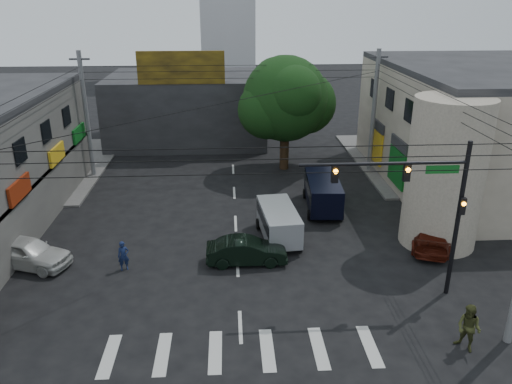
{
  "coord_description": "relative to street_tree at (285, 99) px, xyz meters",
  "views": [
    {
      "loc": [
        -0.33,
        -20.04,
        12.71
      ],
      "look_at": [
        1.05,
        4.0,
        3.19
      ],
      "focal_mm": 35.0,
      "sensor_mm": 36.0,
      "label": 1
    }
  ],
  "objects": [
    {
      "name": "utility_pole_far_right",
      "position": [
        6.5,
        -1.0,
        -0.87
      ],
      "size": [
        0.32,
        0.32,
        9.2
      ],
      "primitive_type": "cylinder",
      "color": "#59595B",
      "rests_on": "ground"
    },
    {
      "name": "sidewalk_far_left",
      "position": [
        -22.0,
        1.0,
        -5.4
      ],
      "size": [
        16.0,
        16.0,
        0.15
      ],
      "primitive_type": "cube",
      "color": "#514F4C",
      "rests_on": "ground"
    },
    {
      "name": "street_tree",
      "position": [
        0.0,
        0.0,
        0.0
      ],
      "size": [
        6.4,
        6.4,
        8.7
      ],
      "color": "black",
      "rests_on": "ground"
    },
    {
      "name": "traffic_gantry",
      "position": [
        3.82,
        -18.0,
        -0.64
      ],
      "size": [
        7.1,
        0.35,
        7.2
      ],
      "color": "black",
      "rests_on": "ground"
    },
    {
      "name": "pedestrian_olive",
      "position": [
        4.62,
        -21.87,
        -4.5
      ],
      "size": [
        1.64,
        1.63,
        1.94
      ],
      "primitive_type": "imported",
      "rotation": [
        0.0,
        0.0,
        -0.94
      ],
      "color": "#363A1B",
      "rests_on": "ground"
    },
    {
      "name": "ground",
      "position": [
        -4.0,
        -17.0,
        -5.47
      ],
      "size": [
        160.0,
        160.0,
        0.0
      ],
      "primitive_type": "plane",
      "color": "black",
      "rests_on": "ground"
    },
    {
      "name": "utility_pole_far_left",
      "position": [
        -14.5,
        -1.0,
        -0.87
      ],
      "size": [
        0.32,
        0.32,
        9.2
      ],
      "primitive_type": "cylinder",
      "color": "#59595B",
      "rests_on": "ground"
    },
    {
      "name": "white_compact",
      "position": [
        -14.5,
        -14.39,
        -4.71
      ],
      "size": [
        4.54,
        5.57,
        1.52
      ],
      "primitive_type": "imported",
      "rotation": [
        0.0,
        0.0,
        1.24
      ],
      "color": "#BCBCB7",
      "rests_on": "ground"
    },
    {
      "name": "billboard",
      "position": [
        -8.0,
        4.1,
        1.83
      ],
      "size": [
        7.0,
        0.3,
        2.6
      ],
      "primitive_type": "cube",
      "color": "olive",
      "rests_on": "building_far"
    },
    {
      "name": "dark_sedan",
      "position": [
        -3.53,
        -14.72,
        -4.8
      ],
      "size": [
        1.47,
        4.09,
        1.34
      ],
      "primitive_type": "imported",
      "rotation": [
        0.0,
        0.0,
        1.58
      ],
      "color": "black",
      "rests_on": "ground"
    },
    {
      "name": "building_right",
      "position": [
        14.0,
        -4.0,
        -1.47
      ],
      "size": [
        14.0,
        18.0,
        8.0
      ],
      "primitive_type": "cube",
      "color": "gray",
      "rests_on": "ground"
    },
    {
      "name": "corner_column",
      "position": [
        7.0,
        -13.0,
        -1.47
      ],
      "size": [
        4.0,
        4.0,
        8.0
      ],
      "primitive_type": "cylinder",
      "color": "gray",
      "rests_on": "ground"
    },
    {
      "name": "building_far",
      "position": [
        -8.0,
        9.0,
        -2.47
      ],
      "size": [
        14.0,
        10.0,
        6.0
      ],
      "primitive_type": "cube",
      "color": "#232326",
      "rests_on": "ground"
    },
    {
      "name": "traffic_officer",
      "position": [
        -9.61,
        -15.04,
        -4.71
      ],
      "size": [
        0.74,
        0.65,
        1.52
      ],
      "primitive_type": "imported",
      "rotation": [
        0.0,
        0.0,
        0.27
      ],
      "color": "#131E44",
      "rests_on": "ground"
    },
    {
      "name": "silver_minivan",
      "position": [
        -1.65,
        -12.17,
        -4.55
      ],
      "size": [
        4.64,
        2.6,
        1.85
      ],
      "primitive_type": null,
      "rotation": [
        0.0,
        0.0,
        1.66
      ],
      "color": "#9FA1A7",
      "rests_on": "ground"
    },
    {
      "name": "sidewalk_far_right",
      "position": [
        14.0,
        1.0,
        -5.4
      ],
      "size": [
        16.0,
        16.0,
        0.15
      ],
      "primitive_type": "cube",
      "color": "#514F4C",
      "rests_on": "ground"
    },
    {
      "name": "maroon_sedan",
      "position": [
        6.5,
        -13.38,
        -4.78
      ],
      "size": [
        5.07,
        6.07,
        1.39
      ],
      "primitive_type": "imported",
      "rotation": [
        0.0,
        0.0,
        2.79
      ],
      "color": "#46130A",
      "rests_on": "ground"
    },
    {
      "name": "navy_van",
      "position": [
        1.56,
        -8.05,
        -4.46
      ],
      "size": [
        5.34,
        2.63,
        2.03
      ],
      "primitive_type": null,
      "rotation": [
        0.0,
        0.0,
        1.5
      ],
      "color": "black",
      "rests_on": "ground"
    }
  ]
}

